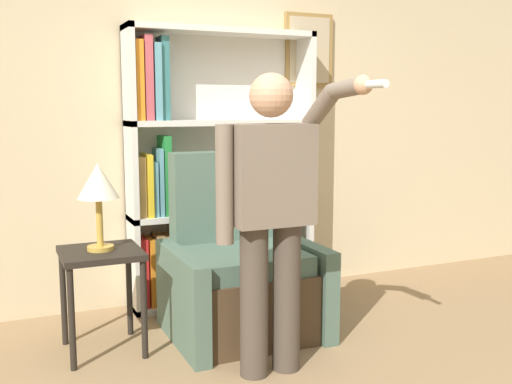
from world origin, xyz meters
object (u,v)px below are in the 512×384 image
(table_lamp, at_px, (98,185))
(bookcase, at_px, (200,172))
(armchair, at_px, (240,276))
(person_standing, at_px, (272,206))
(side_table, at_px, (101,268))

(table_lamp, bearing_deg, bookcase, 37.57)
(bookcase, height_order, armchair, bookcase)
(bookcase, bearing_deg, person_standing, -91.98)
(bookcase, height_order, person_standing, bookcase)
(armchair, bearing_deg, person_standing, -97.08)
(person_standing, bearing_deg, side_table, 139.49)
(armchair, bearing_deg, table_lamp, 178.50)
(person_standing, distance_m, table_lamp, 1.02)
(person_standing, bearing_deg, armchair, 82.92)
(person_standing, xyz_separation_m, table_lamp, (-0.77, 0.66, 0.07))
(person_standing, bearing_deg, bookcase, 88.02)
(armchair, relative_size, person_standing, 0.71)
(person_standing, height_order, table_lamp, person_standing)
(armchair, height_order, side_table, armchair)
(bookcase, bearing_deg, side_table, -142.43)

